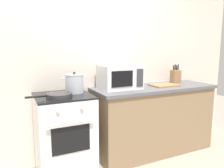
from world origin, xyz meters
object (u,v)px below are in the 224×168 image
Objects in this scene: stove at (64,135)px; stock_pot at (74,83)px; knife_block at (175,76)px; microwave at (120,77)px; frying_pan at (59,96)px; cutting_board at (164,85)px.

stove is 0.59m from stock_pot.
knife_block reaches higher than stove.
frying_pan is at bearing -165.24° from microwave.
stock_pot is 0.82× the size of cutting_board.
cutting_board is (1.38, 0.00, 0.47)m from stove.
stove is 0.96m from microwave.
knife_block is (1.78, 0.28, 0.07)m from frying_pan.
microwave is 1.82× the size of knife_block.
knife_block reaches higher than frying_pan.
frying_pan is (-0.22, -0.20, -0.08)m from stock_pot.
stove is 1.46m from cutting_board.
frying_pan is (-0.07, -0.14, 0.48)m from stove.
cutting_board is at bearing -3.03° from stock_pot.
frying_pan is 1.80m from knife_block.
frying_pan is 1.29× the size of cutting_board.
stove is at bearing -175.28° from knife_block.
frying_pan is 0.85m from microwave.
frying_pan is 1.46m from cutting_board.
stove is 3.35× the size of knife_block.
microwave is at bearing 14.76° from frying_pan.
knife_block is at bearing 2.75° from stock_pot.
stock_pot is at bearing -178.76° from microwave.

